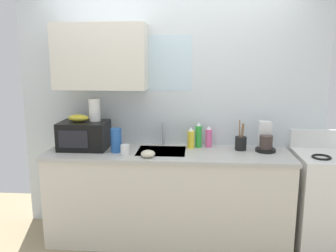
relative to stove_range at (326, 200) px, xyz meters
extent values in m
cube|color=silver|center=(-1.51, 0.35, 0.79)|extent=(3.10, 0.10, 2.50)
cube|color=silver|center=(-2.17, 0.14, 1.33)|extent=(0.88, 0.32, 0.62)
cube|color=silver|center=(-1.57, 0.31, 1.27)|extent=(0.56, 0.02, 0.55)
cube|color=silver|center=(-1.51, 0.00, -0.03)|extent=(2.30, 0.60, 0.86)
cube|color=#B7B7B2|center=(-1.51, 0.00, 0.42)|extent=(2.33, 0.63, 0.03)
cube|color=#9EA0A5|center=(-1.57, 0.02, 0.37)|extent=(0.46, 0.38, 0.14)
cylinder|color=#B2B5BA|center=(-1.57, 0.24, 0.56)|extent=(0.03, 0.03, 0.24)
cube|color=white|center=(0.00, 0.00, -0.01)|extent=(0.60, 0.60, 0.90)
torus|color=black|center=(-0.12, -0.10, 0.45)|extent=(0.17, 0.17, 0.02)
cube|color=white|center=(0.00, 0.28, 0.53)|extent=(0.60, 0.04, 0.18)
cube|color=black|center=(-2.34, 0.05, 0.58)|extent=(0.46, 0.34, 0.27)
cube|color=black|center=(-2.39, -0.13, 0.58)|extent=(0.28, 0.01, 0.17)
ellipsoid|color=gold|center=(-2.39, 0.05, 0.75)|extent=(0.20, 0.11, 0.07)
cylinder|color=white|center=(-2.24, 0.10, 0.82)|extent=(0.11, 0.11, 0.22)
cylinder|color=black|center=(-0.58, 0.08, 0.46)|extent=(0.19, 0.19, 0.03)
cylinder|color=#3F332D|center=(-0.58, 0.07, 0.54)|extent=(0.12, 0.12, 0.13)
cube|color=silver|center=(-0.58, 0.15, 0.59)|extent=(0.11, 0.09, 0.26)
cylinder|color=yellow|center=(-1.29, 0.15, 0.53)|extent=(0.07, 0.07, 0.17)
cone|color=white|center=(-1.29, 0.15, 0.63)|extent=(0.05, 0.05, 0.04)
cylinder|color=green|center=(-1.22, 0.19, 0.55)|extent=(0.07, 0.07, 0.22)
cone|color=white|center=(-1.22, 0.19, 0.68)|extent=(0.05, 0.05, 0.04)
cylinder|color=#E55999|center=(-1.12, 0.21, 0.53)|extent=(0.07, 0.07, 0.18)
cone|color=white|center=(-1.12, 0.21, 0.64)|extent=(0.05, 0.05, 0.04)
cylinder|color=#2659A5|center=(-2.00, -0.05, 0.56)|extent=(0.10, 0.10, 0.23)
cylinder|color=white|center=(-1.89, -0.14, 0.49)|extent=(0.08, 0.08, 0.09)
cylinder|color=black|center=(-0.81, 0.12, 0.51)|extent=(0.11, 0.11, 0.13)
cylinder|color=olive|center=(-0.82, 0.12, 0.61)|extent=(0.02, 0.03, 0.26)
cylinder|color=olive|center=(-0.79, 0.13, 0.59)|extent=(0.02, 0.02, 0.22)
cylinder|color=olive|center=(-0.81, 0.10, 0.60)|extent=(0.03, 0.01, 0.23)
ellipsoid|color=beige|center=(-1.67, -0.20, 0.47)|extent=(0.13, 0.13, 0.06)
camera|label=1|loc=(-1.26, -3.21, 1.34)|focal=37.27mm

